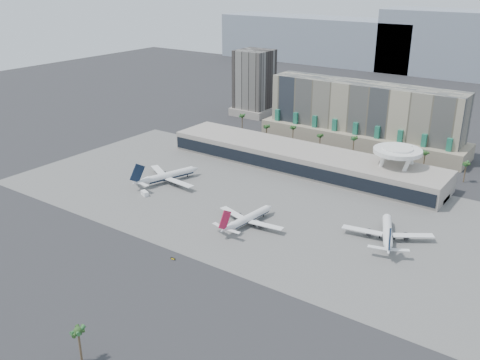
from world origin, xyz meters
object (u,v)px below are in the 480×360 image
Objects in this scene: airliner_left at (168,176)px; service_vehicle_a at (145,193)px; airliner_centre at (248,218)px; service_vehicle_b at (257,223)px; taxiway_sign at (173,259)px; airliner_right at (388,232)px.

airliner_left is 8.57× the size of service_vehicle_a.
service_vehicle_b is (3.52, 1.97, -2.34)m from airliner_centre.
service_vehicle_a is 70.84m from taxiway_sign.
airliner_left is at bearing 127.03° from taxiway_sign.
service_vehicle_a reaches higher than service_vehicle_b.
service_vehicle_b is at bearing 4.87° from airliner_left.
airliner_right is (58.37, 23.43, 0.26)m from airliner_centre.
service_vehicle_a is (3.10, -21.23, -2.58)m from airliner_left.
airliner_right is 7.95× the size of service_vehicle_a.
airliner_right is 125.43m from service_vehicle_a.
taxiway_sign is (-10.32, -46.50, -0.51)m from service_vehicle_b.
airliner_centre is (67.31, -18.19, -0.46)m from airliner_left.
service_vehicle_b is at bearing 34.63° from airliner_centre.
airliner_right is (125.68, 5.24, -0.19)m from airliner_left.
airliner_left reaches higher than service_vehicle_a.
airliner_left is at bearing -174.93° from service_vehicle_b.
service_vehicle_a is 1.28× the size of service_vehicle_b.
service_vehicle_a is (-64.21, -3.05, -2.13)m from airliner_centre.
service_vehicle_a is 2.31× the size of taxiway_sign.
service_vehicle_b is (70.84, -16.22, -2.80)m from airliner_left.
airliner_left is 21.61m from service_vehicle_a.
airliner_centre is 17.95× the size of taxiway_sign.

